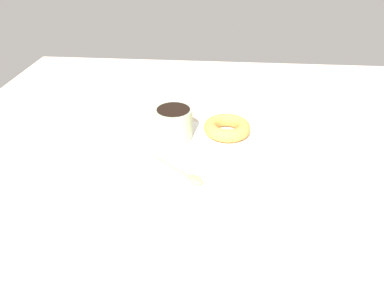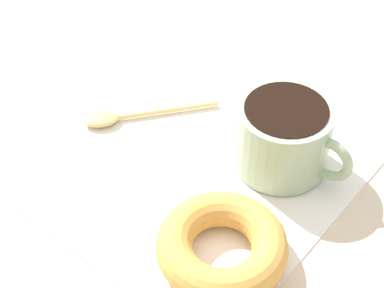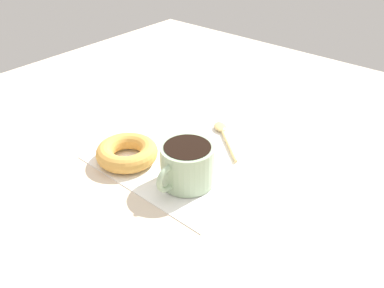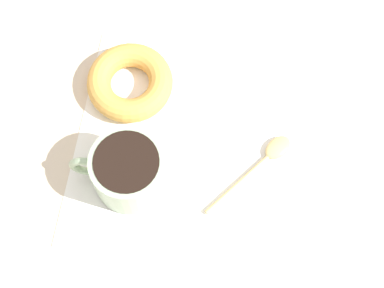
{
  "view_description": "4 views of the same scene",
  "coord_description": "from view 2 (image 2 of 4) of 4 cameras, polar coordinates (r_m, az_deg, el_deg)",
  "views": [
    {
      "loc": [
        -5.07,
        66.6,
        43.16
      ],
      "look_at": [
        0.75,
        -0.29,
        2.3
      ],
      "focal_mm": 35.0,
      "sensor_mm": 36.0,
      "label": 1
    },
    {
      "loc": [
        -32.33,
        -25.92,
        43.76
      ],
      "look_at": [
        0.75,
        -0.29,
        2.3
      ],
      "focal_mm": 60.0,
      "sensor_mm": 36.0,
      "label": 2
    },
    {
      "loc": [
        41.69,
        -48.77,
        42.25
      ],
      "look_at": [
        0.75,
        -0.29,
        2.3
      ],
      "focal_mm": 40.0,
      "sensor_mm": 36.0,
      "label": 3
    },
    {
      "loc": [
        27.57,
        3.14,
        73.32
      ],
      "look_at": [
        0.75,
        -0.29,
        2.3
      ],
      "focal_mm": 60.0,
      "sensor_mm": 36.0,
      "label": 4
    }
  ],
  "objects": [
    {
      "name": "ground_plane",
      "position": [
        0.61,
        -0.65,
        -2.48
      ],
      "size": [
        120.0,
        120.0,
        2.0
      ],
      "primitive_type": "cube",
      "color": "beige"
    },
    {
      "name": "napkin",
      "position": [
        0.6,
        0.0,
        -1.45
      ],
      "size": [
        29.67,
        29.67,
        0.3
      ],
      "primitive_type": "cube",
      "rotation": [
        0.0,
        0.0,
        -0.03
      ],
      "color": "white",
      "rests_on": "ground_plane"
    },
    {
      "name": "coffee_cup",
      "position": [
        0.58,
        8.23,
        0.71
      ],
      "size": [
        8.59,
        11.26,
        6.67
      ],
      "color": "#9EB793",
      "rests_on": "napkin"
    },
    {
      "name": "donut",
      "position": [
        0.52,
        2.67,
        -9.05
      ],
      "size": [
        10.7,
        10.7,
        2.99
      ],
      "primitive_type": "torus",
      "color": "gold",
      "rests_on": "napkin"
    },
    {
      "name": "spoon",
      "position": [
        0.64,
        -6.32,
        2.48
      ],
      "size": [
        11.46,
        9.96,
        0.9
      ],
      "color": "#D8B772",
      "rests_on": "napkin"
    }
  ]
}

